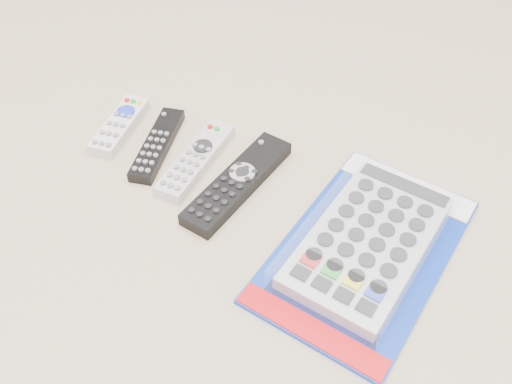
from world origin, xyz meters
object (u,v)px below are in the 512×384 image
at_px(remote_small_grey, 120,125).
at_px(jumbo_remote_packaged, 368,240).
at_px(remote_slim_black, 157,145).
at_px(remote_large_black, 238,182).
at_px(remote_silver_dvd, 196,159).

distance_m(remote_small_grey, jumbo_remote_packaged, 0.45).
height_order(remote_slim_black, remote_large_black, remote_large_black).
bearing_deg(remote_small_grey, jumbo_remote_packaged, -16.40).
distance_m(remote_slim_black, remote_silver_dvd, 0.07).
bearing_deg(remote_slim_black, remote_silver_dvd, -15.88).
bearing_deg(jumbo_remote_packaged, remote_slim_black, -179.77).
xyz_separation_m(remote_small_grey, jumbo_remote_packaged, (0.45, -0.07, 0.01)).
relative_size(remote_small_grey, remote_large_black, 0.66).
bearing_deg(remote_silver_dvd, remote_large_black, -12.51).
distance_m(remote_silver_dvd, jumbo_remote_packaged, 0.30).
bearing_deg(remote_silver_dvd, remote_slim_black, 177.18).
xyz_separation_m(remote_slim_black, jumbo_remote_packaged, (0.37, -0.06, 0.01)).
bearing_deg(remote_slim_black, remote_large_black, -21.05).
bearing_deg(remote_silver_dvd, jumbo_remote_packaged, -8.85).
xyz_separation_m(remote_silver_dvd, remote_large_black, (0.08, -0.02, 0.00)).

